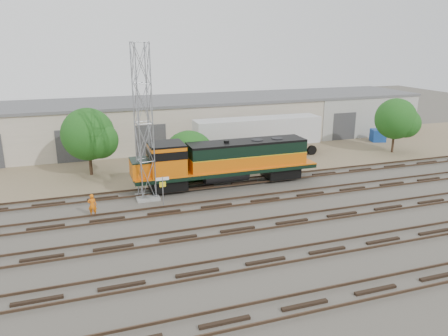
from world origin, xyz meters
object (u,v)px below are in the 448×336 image
object	(u,v)px
locomotive	(223,161)
worker	(92,205)
signal_tower	(144,126)
semi_trailer	(260,132)

from	to	relation	value
locomotive	worker	distance (m)	11.55
locomotive	signal_tower	distance (m)	7.67
locomotive	signal_tower	bearing A→B (deg)	-171.44
locomotive	worker	world-z (taller)	locomotive
signal_tower	worker	bearing A→B (deg)	-151.34
worker	semi_trailer	size ratio (longest dim) A/B	0.12
locomotive	signal_tower	world-z (taller)	signal_tower
locomotive	worker	xyz separation A→B (m)	(-10.97, -3.34, -1.40)
signal_tower	worker	size ratio (longest dim) A/B	7.23
semi_trailer	signal_tower	bearing A→B (deg)	-145.89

